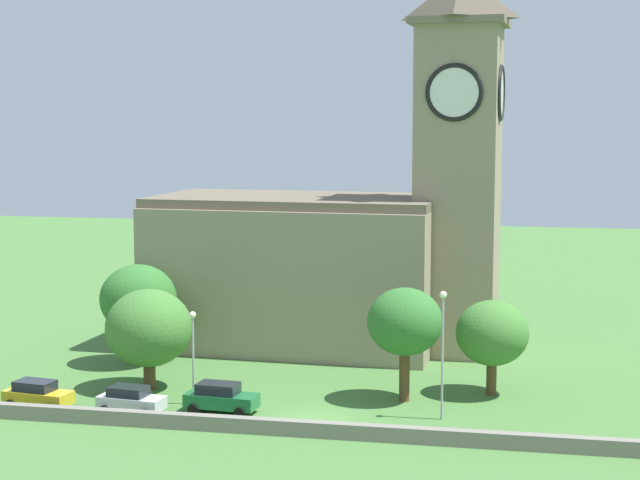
{
  "coord_description": "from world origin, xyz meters",
  "views": [
    {
      "loc": [
        12.69,
        -60.67,
        18.21
      ],
      "look_at": [
        -1.31,
        8.0,
        9.91
      ],
      "focal_mm": 59.42,
      "sensor_mm": 36.0,
      "label": 1
    }
  ],
  "objects_px": {
    "church": "(335,246)",
    "tree_riverside_east": "(149,328)",
    "car_yellow": "(37,394)",
    "tree_by_tower": "(405,322)",
    "tree_churchyard": "(492,333)",
    "car_white": "(131,400)",
    "car_green": "(221,398)",
    "streetlamp_central": "(443,335)",
    "tree_riverside_west": "(138,299)",
    "streetlamp_west_mid": "(193,341)"
  },
  "relations": [
    {
      "from": "tree_by_tower",
      "to": "tree_riverside_west",
      "type": "distance_m",
      "value": 21.2
    },
    {
      "from": "car_green",
      "to": "tree_riverside_west",
      "type": "relative_size",
      "value": 0.62
    },
    {
      "from": "car_yellow",
      "to": "tree_by_tower",
      "type": "xyz_separation_m",
      "value": [
        22.26,
        6.27,
        4.23
      ]
    },
    {
      "from": "church",
      "to": "car_yellow",
      "type": "height_order",
      "value": "church"
    },
    {
      "from": "car_white",
      "to": "car_green",
      "type": "relative_size",
      "value": 0.93
    },
    {
      "from": "car_yellow",
      "to": "streetlamp_west_mid",
      "type": "relative_size",
      "value": 0.75
    },
    {
      "from": "car_white",
      "to": "car_green",
      "type": "xyz_separation_m",
      "value": [
        5.36,
        1.29,
        0.08
      ]
    },
    {
      "from": "streetlamp_central",
      "to": "tree_riverside_west",
      "type": "height_order",
      "value": "streetlamp_central"
    },
    {
      "from": "car_white",
      "to": "tree_riverside_east",
      "type": "relative_size",
      "value": 0.63
    },
    {
      "from": "car_green",
      "to": "tree_by_tower",
      "type": "distance_m",
      "value": 12.53
    },
    {
      "from": "streetlamp_central",
      "to": "tree_riverside_west",
      "type": "bearing_deg",
      "value": 156.94
    },
    {
      "from": "car_white",
      "to": "streetlamp_central",
      "type": "bearing_deg",
      "value": 7.47
    },
    {
      "from": "car_white",
      "to": "tree_churchyard",
      "type": "distance_m",
      "value": 23.47
    },
    {
      "from": "church",
      "to": "streetlamp_west_mid",
      "type": "xyz_separation_m",
      "value": [
        -5.56,
        -18.61,
        -3.91
      ]
    },
    {
      "from": "tree_riverside_west",
      "to": "car_yellow",
      "type": "bearing_deg",
      "value": -98.99
    },
    {
      "from": "car_yellow",
      "to": "tree_riverside_west",
      "type": "distance_m",
      "value": 13.13
    },
    {
      "from": "tree_by_tower",
      "to": "tree_riverside_east",
      "type": "relative_size",
      "value": 1.09
    },
    {
      "from": "tree_churchyard",
      "to": "church",
      "type": "bearing_deg",
      "value": 135.72
    },
    {
      "from": "streetlamp_central",
      "to": "car_yellow",
      "type": "bearing_deg",
      "value": -174.14
    },
    {
      "from": "tree_riverside_east",
      "to": "tree_by_tower",
      "type": "bearing_deg",
      "value": 1.6
    },
    {
      "from": "car_green",
      "to": "streetlamp_west_mid",
      "type": "height_order",
      "value": "streetlamp_west_mid"
    },
    {
      "from": "tree_riverside_east",
      "to": "car_white",
      "type": "bearing_deg",
      "value": -80.9
    },
    {
      "from": "tree_churchyard",
      "to": "car_green",
      "type": "bearing_deg",
      "value": -155.18
    },
    {
      "from": "car_yellow",
      "to": "streetlamp_central",
      "type": "relative_size",
      "value": 0.57
    },
    {
      "from": "car_yellow",
      "to": "car_white",
      "type": "distance_m",
      "value": 6.14
    },
    {
      "from": "car_yellow",
      "to": "church",
      "type": "bearing_deg",
      "value": 55.08
    },
    {
      "from": "car_white",
      "to": "tree_churchyard",
      "type": "xyz_separation_m",
      "value": [
        21.52,
        8.77,
        3.25
      ]
    },
    {
      "from": "church",
      "to": "streetlamp_central",
      "type": "height_order",
      "value": "church"
    },
    {
      "from": "tree_by_tower",
      "to": "tree_riverside_west",
      "type": "bearing_deg",
      "value": 163.3
    },
    {
      "from": "car_white",
      "to": "streetlamp_west_mid",
      "type": "relative_size",
      "value": 0.71
    },
    {
      "from": "car_yellow",
      "to": "tree_churchyard",
      "type": "relative_size",
      "value": 0.71
    },
    {
      "from": "car_white",
      "to": "tree_riverside_west",
      "type": "bearing_deg",
      "value": 108.83
    },
    {
      "from": "tree_riverside_east",
      "to": "tree_churchyard",
      "type": "bearing_deg",
      "value": 7.78
    },
    {
      "from": "church",
      "to": "tree_churchyard",
      "type": "xyz_separation_m",
      "value": [
        12.78,
        -12.46,
        -3.91
      ]
    },
    {
      "from": "tree_by_tower",
      "to": "streetlamp_west_mid",
      "type": "bearing_deg",
      "value": -164.62
    },
    {
      "from": "car_yellow",
      "to": "streetlamp_central",
      "type": "xyz_separation_m",
      "value": [
        24.98,
        2.56,
        4.26
      ]
    },
    {
      "from": "church",
      "to": "tree_riverside_east",
      "type": "bearing_deg",
      "value": -121.9
    },
    {
      "from": "streetlamp_west_mid",
      "to": "tree_by_tower",
      "type": "relative_size",
      "value": 0.82
    },
    {
      "from": "tree_churchyard",
      "to": "tree_riverside_west",
      "type": "xyz_separation_m",
      "value": [
        -25.71,
        3.5,
        0.75
      ]
    },
    {
      "from": "tree_riverside_west",
      "to": "streetlamp_central",
      "type": "bearing_deg",
      "value": -23.06
    },
    {
      "from": "streetlamp_west_mid",
      "to": "tree_churchyard",
      "type": "bearing_deg",
      "value": 18.53
    },
    {
      "from": "car_yellow",
      "to": "tree_by_tower",
      "type": "relative_size",
      "value": 0.61
    },
    {
      "from": "tree_riverside_west",
      "to": "tree_by_tower",
      "type": "bearing_deg",
      "value": -16.7
    },
    {
      "from": "car_green",
      "to": "streetlamp_west_mid",
      "type": "bearing_deg",
      "value": 148.61
    },
    {
      "from": "car_white",
      "to": "tree_riverside_west",
      "type": "relative_size",
      "value": 0.57
    },
    {
      "from": "car_yellow",
      "to": "tree_riverside_east",
      "type": "relative_size",
      "value": 0.66
    },
    {
      "from": "car_white",
      "to": "streetlamp_west_mid",
      "type": "distance_m",
      "value": 5.25
    },
    {
      "from": "streetlamp_west_mid",
      "to": "tree_riverside_west",
      "type": "distance_m",
      "value": 12.16
    },
    {
      "from": "car_green",
      "to": "streetlamp_central",
      "type": "distance_m",
      "value": 14.17
    },
    {
      "from": "car_green",
      "to": "tree_by_tower",
      "type": "relative_size",
      "value": 0.63
    }
  ]
}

